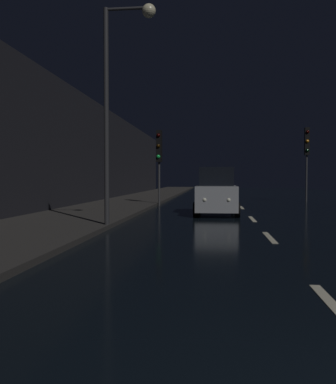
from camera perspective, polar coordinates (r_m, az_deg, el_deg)
ground at (r=27.06m, az=9.66°, el=-1.62°), size 26.67×84.00×0.02m
sidewalk_left at (r=27.57m, az=-5.32°, el=-1.36°), size 4.40×84.00×0.15m
building_facade_left at (r=24.90m, az=-12.89°, el=5.81°), size 0.80×63.00×6.73m
lane_centerline at (r=14.57m, az=12.51°, el=-4.66°), size 0.16×20.16×0.01m
traffic_light_far_left at (r=24.82m, az=-1.25°, el=5.63°), size 0.34×0.47×4.53m
traffic_light_far_right at (r=30.18m, az=18.67°, el=5.84°), size 0.32×0.46×5.15m
streetlamp_overhead at (r=13.80m, az=-6.65°, el=14.93°), size 1.70×0.44×7.20m
car_approaching_headlights at (r=19.07m, az=6.70°, el=-0.12°), size 1.97×4.27×2.15m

